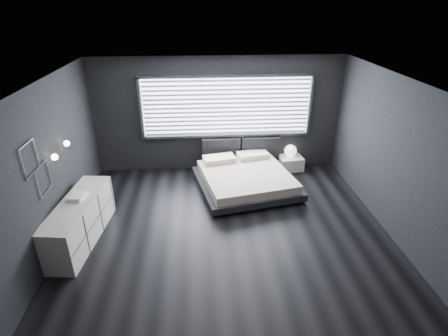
{
  "coord_description": "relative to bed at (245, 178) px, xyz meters",
  "views": [
    {
      "loc": [
        -0.45,
        -5.41,
        4.0
      ],
      "look_at": [
        0.0,
        0.85,
        0.9
      ],
      "focal_mm": 28.0,
      "sensor_mm": 36.0,
      "label": 1
    }
  ],
  "objects": [
    {
      "name": "wall_art_upper",
      "position": [
        -3.52,
        -2.14,
        1.6
      ],
      "size": [
        0.01,
        0.48,
        0.48
      ],
      "color": "#47474C",
      "rests_on": "ground"
    },
    {
      "name": "book_stack",
      "position": [
        -3.21,
        -1.51,
        0.57
      ],
      "size": [
        0.35,
        0.41,
        0.07
      ],
      "color": "white",
      "rests_on": "dresser"
    },
    {
      "name": "room",
      "position": [
        -0.55,
        -1.59,
        1.15
      ],
      "size": [
        6.04,
        6.0,
        2.8
      ],
      "color": "black",
      "rests_on": "ground"
    },
    {
      "name": "nightstand",
      "position": [
        1.28,
        0.91,
        -0.08
      ],
      "size": [
        0.62,
        0.54,
        0.34
      ],
      "primitive_type": "cube",
      "rotation": [
        0.0,
        0.0,
        0.1
      ],
      "color": "beige",
      "rests_on": "ground"
    },
    {
      "name": "wall_art_lower",
      "position": [
        -3.52,
        -1.89,
        1.13
      ],
      "size": [
        0.01,
        0.48,
        0.48
      ],
      "color": "#47474C",
      "rests_on": "ground"
    },
    {
      "name": "sconce_near",
      "position": [
        -3.43,
        -1.54,
        1.35
      ],
      "size": [
        0.18,
        0.11,
        0.11
      ],
      "color": "silver",
      "rests_on": "ground"
    },
    {
      "name": "sconce_far",
      "position": [
        -3.43,
        -0.94,
        1.35
      ],
      "size": [
        0.18,
        0.11,
        0.11
      ],
      "color": "silver",
      "rests_on": "ground"
    },
    {
      "name": "orb_lamp",
      "position": [
        1.26,
        0.96,
        0.24
      ],
      "size": [
        0.3,
        0.3,
        0.3
      ],
      "primitive_type": "sphere",
      "color": "white",
      "rests_on": "nightstand"
    },
    {
      "name": "dresser",
      "position": [
        -3.19,
        -1.66,
        0.14
      ],
      "size": [
        0.78,
        2.02,
        0.79
      ],
      "color": "beige",
      "rests_on": "ground"
    },
    {
      "name": "headboard",
      "position": [
        0.01,
        1.05,
        0.32
      ],
      "size": [
        1.96,
        0.16,
        0.52
      ],
      "color": "black",
      "rests_on": "ground"
    },
    {
      "name": "bed",
      "position": [
        0.0,
        0.0,
        0.0
      ],
      "size": [
        2.47,
        2.39,
        0.54
      ],
      "color": "black",
      "rests_on": "ground"
    },
    {
      "name": "window",
      "position": [
        -0.35,
        1.11,
        1.36
      ],
      "size": [
        4.14,
        0.09,
        1.52
      ],
      "color": "white",
      "rests_on": "ground"
    }
  ]
}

